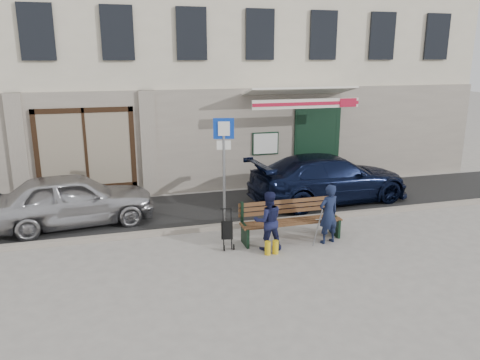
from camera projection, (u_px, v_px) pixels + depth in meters
name	position (u px, v px, depth m)	size (l,w,h in m)	color
ground	(236.00, 252.00, 10.26)	(80.00, 80.00, 0.00)	#9E9991
asphalt_lane	(207.00, 209.00, 13.14)	(60.00, 3.20, 0.01)	#282828
curb	(220.00, 227.00, 11.64)	(60.00, 0.18, 0.12)	#9E9384
building	(175.00, 33.00, 16.85)	(20.00, 8.27, 10.00)	beige
car_silver	(73.00, 199.00, 11.77)	(1.60, 3.98, 1.36)	#B0B0B5
car_navy	(329.00, 178.00, 13.71)	(1.96, 4.83, 1.40)	black
parking_sign	(224.00, 155.00, 11.45)	(0.50, 0.13, 2.73)	gray
bench	(289.00, 221.00, 10.86)	(2.40, 1.17, 0.98)	brown
man	(328.00, 214.00, 10.64)	(0.51, 0.33, 1.39)	#141D39
woman	(268.00, 221.00, 10.29)	(0.65, 0.51, 1.34)	#16193D
stroller	(227.00, 231.00, 10.44)	(0.30, 0.39, 0.89)	black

